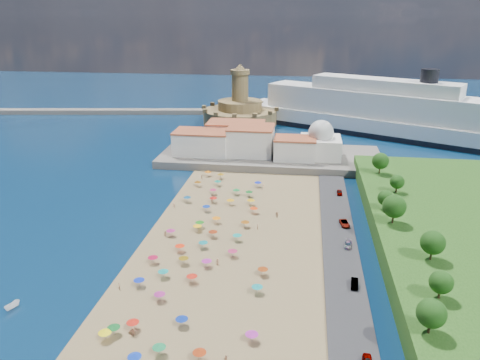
# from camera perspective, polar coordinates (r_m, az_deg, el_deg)

# --- Properties ---
(ground) EXTENTS (700.00, 700.00, 0.00)m
(ground) POSITION_cam_1_polar(r_m,az_deg,el_deg) (128.66, -3.35, -7.00)
(ground) COLOR #071938
(ground) RESTS_ON ground
(terrace) EXTENTS (90.00, 36.00, 3.00)m
(terrace) POSITION_cam_1_polar(r_m,az_deg,el_deg) (194.37, 3.74, 2.83)
(terrace) COLOR #59544C
(terrace) RESTS_ON ground
(jetty) EXTENTS (18.00, 70.00, 2.40)m
(jetty) POSITION_cam_1_polar(r_m,az_deg,el_deg) (230.45, -1.05, 5.48)
(jetty) COLOR #59544C
(jetty) RESTS_ON ground
(breakwater) EXTENTS (199.03, 34.77, 2.60)m
(breakwater) POSITION_cam_1_polar(r_m,az_deg,el_deg) (302.54, -18.47, 7.93)
(breakwater) COLOR #59544C
(breakwater) RESTS_ON ground
(waterfront_buildings) EXTENTS (57.00, 29.00, 11.00)m
(waterfront_buildings) POSITION_cam_1_polar(r_m,az_deg,el_deg) (194.59, -0.05, 4.84)
(waterfront_buildings) COLOR silver
(waterfront_buildings) RESTS_ON terrace
(domed_building) EXTENTS (16.00, 16.00, 15.00)m
(domed_building) POSITION_cam_1_polar(r_m,az_deg,el_deg) (190.05, 9.78, 4.53)
(domed_building) COLOR silver
(domed_building) RESTS_ON terrace
(fortress) EXTENTS (40.00, 40.00, 32.40)m
(fortress) POSITION_cam_1_polar(r_m,az_deg,el_deg) (258.17, -0.00, 8.28)
(fortress) COLOR olive
(fortress) RESTS_ON ground
(cruise_ship) EXTENTS (147.45, 90.35, 33.64)m
(cruise_ship) POSITION_cam_1_polar(r_m,az_deg,el_deg) (245.46, 16.91, 7.62)
(cruise_ship) COLOR black
(cruise_ship) RESTS_ON ground
(beach_parasols) EXTENTS (31.00, 116.99, 2.20)m
(beach_parasols) POSITION_cam_1_polar(r_m,az_deg,el_deg) (118.18, -5.03, -8.44)
(beach_parasols) COLOR gray
(beach_parasols) RESTS_ON beach
(beachgoers) EXTENTS (33.55, 94.52, 1.89)m
(beachgoers) POSITION_cam_1_polar(r_m,az_deg,el_deg) (130.16, -3.36, -6.11)
(beachgoers) COLOR tan
(beachgoers) RESTS_ON beach
(moored_boats) EXTENTS (15.87, 27.59, 1.53)m
(moored_boats) POSITION_cam_1_polar(r_m,az_deg,el_deg) (97.91, -26.81, -18.35)
(moored_boats) COLOR white
(moored_boats) RESTS_ON ground
(parked_cars) EXTENTS (3.03, 85.47, 1.44)m
(parked_cars) POSITION_cam_1_polar(r_m,az_deg,el_deg) (123.83, 13.08, -7.92)
(parked_cars) COLOR gray
(parked_cars) RESTS_ON promenade
(hillside_trees) EXTENTS (12.12, 106.87, 7.78)m
(hillside_trees) POSITION_cam_1_polar(r_m,az_deg,el_deg) (121.76, 19.44, -4.55)
(hillside_trees) COLOR #382314
(hillside_trees) RESTS_ON hillside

